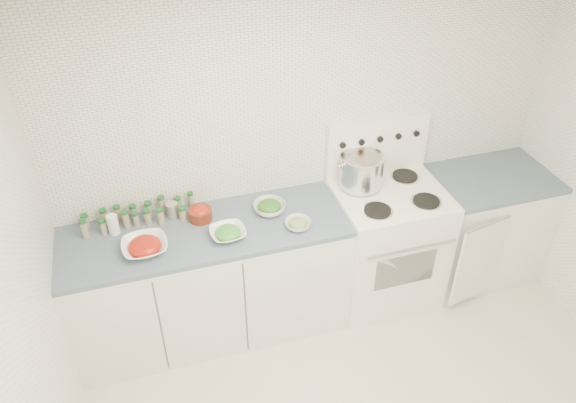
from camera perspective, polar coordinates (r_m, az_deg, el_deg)
The scene contains 13 objects.
room_walls at distance 2.56m, azimuth 13.57°, elevation -4.11°, with size 3.54×3.04×2.52m.
counter_left at distance 3.94m, azimuth -7.89°, elevation -8.00°, with size 1.85×0.62×0.90m.
stove at distance 4.21m, azimuth 9.79°, elevation -3.93°, with size 0.76×0.70×1.36m.
counter_right at distance 4.62m, azimuth 18.99°, elevation -2.30°, with size 0.89×0.71×0.90m.
stock_pot at distance 3.90m, azimuth 7.47°, elevation 3.27°, with size 0.32×0.30×0.23m.
bowl_tomato at distance 3.53m, azimuth -14.36°, elevation -4.43°, with size 0.29×0.29×0.09m.
bowl_snowpea at distance 3.55m, azimuth -6.14°, elevation -3.19°, with size 0.24×0.24×0.07m.
bowl_broccoli at distance 3.73m, azimuth -1.89°, elevation -0.58°, with size 0.25×0.25×0.09m.
bowl_zucchini at distance 3.61m, azimuth 1.02°, elevation -2.27°, with size 0.20×0.20×0.07m.
bowl_pepper at distance 3.71m, azimuth -8.91°, elevation -1.19°, with size 0.16×0.16×0.10m.
salt_canister at distance 3.71m, azimuth -17.34°, elevation -2.25°, with size 0.07×0.07×0.14m, color white.
tin_can at distance 3.76m, azimuth -11.68°, elevation -0.88°, with size 0.08×0.08×0.11m, color #A4A08B.
spice_cluster at distance 3.76m, azimuth -15.09°, elevation -1.31°, with size 0.73×0.16×0.14m.
Camera 1 is at (-1.13, -1.64, 3.17)m, focal length 35.00 mm.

